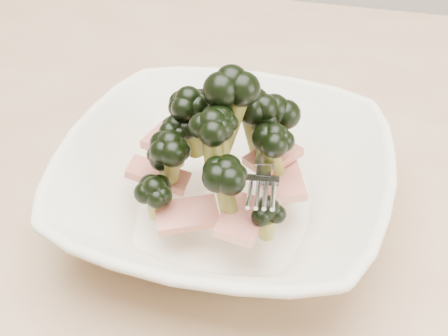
% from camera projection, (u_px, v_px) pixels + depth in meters
% --- Properties ---
extents(dining_table, '(1.20, 0.80, 0.75)m').
position_uv_depth(dining_table, '(176.00, 257.00, 0.61)').
color(dining_table, tan).
rests_on(dining_table, ground).
extents(broccoli_dish, '(0.27, 0.27, 0.14)m').
position_uv_depth(broccoli_dish, '(223.00, 178.00, 0.49)').
color(broccoli_dish, silver).
rests_on(broccoli_dish, dining_table).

